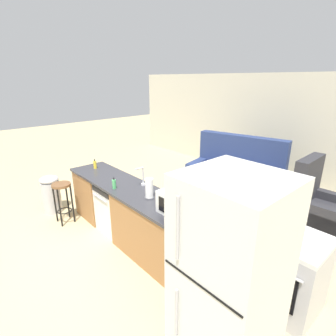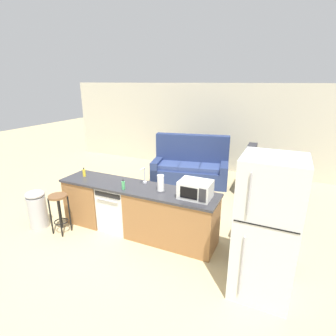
{
  "view_description": "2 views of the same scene",
  "coord_description": "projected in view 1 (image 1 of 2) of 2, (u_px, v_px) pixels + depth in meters",
  "views": [
    {
      "loc": [
        3.27,
        -2.0,
        2.46
      ],
      "look_at": [
        0.13,
        0.8,
        1.03
      ],
      "focal_mm": 28.0,
      "sensor_mm": 36.0,
      "label": 1
    },
    {
      "loc": [
        2.43,
        -3.61,
        2.64
      ],
      "look_at": [
        0.42,
        0.77,
        1.04
      ],
      "focal_mm": 28.0,
      "sensor_mm": 36.0,
      "label": 2
    }
  ],
  "objects": [
    {
      "name": "soap_bottle",
      "position": [
        114.0,
        184.0,
        3.91
      ],
      "size": [
        0.06,
        0.06,
        0.18
      ],
      "color": "#4CB266",
      "rests_on": "kitchen_counter"
    },
    {
      "name": "trash_bin",
      "position": [
        51.0,
        194.0,
        5.0
      ],
      "size": [
        0.35,
        0.35,
        0.74
      ],
      "color": "#B7B7BC",
      "rests_on": "ground_plane"
    },
    {
      "name": "dishwasher",
      "position": [
        118.0,
        207.0,
        4.4
      ],
      "size": [
        0.58,
        0.61,
        0.84
      ],
      "color": "white",
      "rests_on": "ground_plane"
    },
    {
      "name": "stove_range",
      "position": [
        284.0,
        270.0,
        2.9
      ],
      "size": [
        0.76,
        0.68,
        0.9
      ],
      "color": "#B7B7BC",
      "rests_on": "ground_plane"
    },
    {
      "name": "sink_faucet",
      "position": [
        142.0,
        178.0,
        4.0
      ],
      "size": [
        0.07,
        0.18,
        0.3
      ],
      "color": "silver",
      "rests_on": "kitchen_counter"
    },
    {
      "name": "kettle",
      "position": [
        282.0,
        218.0,
        2.93
      ],
      "size": [
        0.21,
        0.17,
        0.19
      ],
      "color": "#B2B2B7",
      "rests_on": "stove_range"
    },
    {
      "name": "dish_soap_bottle",
      "position": [
        95.0,
        165.0,
        4.79
      ],
      "size": [
        0.06,
        0.06,
        0.18
      ],
      "color": "yellow",
      "rests_on": "kitchen_counter"
    },
    {
      "name": "couch",
      "position": [
        236.0,
        175.0,
        5.91
      ],
      "size": [
        2.14,
        1.3,
        1.27
      ],
      "color": "navy",
      "rests_on": "ground_plane"
    },
    {
      "name": "microwave",
      "position": [
        180.0,
        204.0,
        3.15
      ],
      "size": [
        0.5,
        0.37,
        0.28
      ],
      "color": "white",
      "rests_on": "kitchen_counter"
    },
    {
      "name": "ground_plane",
      "position": [
        127.0,
        235.0,
        4.36
      ],
      "size": [
        24.0,
        24.0,
        0.0
      ],
      "primitive_type": "plane",
      "color": "tan"
    },
    {
      "name": "armchair",
      "position": [
        315.0,
        207.0,
        4.57
      ],
      "size": [
        0.83,
        0.88,
        1.2
      ],
      "color": "#2D2D33",
      "rests_on": "ground_plane"
    },
    {
      "name": "kitchen_counter",
      "position": [
        135.0,
        218.0,
        4.06
      ],
      "size": [
        2.94,
        0.66,
        0.9
      ],
      "color": "#9E6B3D",
      "rests_on": "ground_plane"
    },
    {
      "name": "bar_stool",
      "position": [
        62.0,
        195.0,
        4.59
      ],
      "size": [
        0.32,
        0.32,
        0.74
      ],
      "color": "brown",
      "rests_on": "ground_plane"
    },
    {
      "name": "paper_towel_roll",
      "position": [
        149.0,
        189.0,
        3.57
      ],
      "size": [
        0.14,
        0.14,
        0.28
      ],
      "color": "#4C4C51",
      "rests_on": "kitchen_counter"
    },
    {
      "name": "refrigerator",
      "position": [
        228.0,
        285.0,
        2.06
      ],
      "size": [
        0.72,
        0.73,
        1.85
      ],
      "color": "silver",
      "rests_on": "ground_plane"
    },
    {
      "name": "wall_back",
      "position": [
        277.0,
        129.0,
        6.37
      ],
      "size": [
        10.0,
        0.06,
        2.6
      ],
      "color": "beige",
      "rests_on": "ground_plane"
    }
  ]
}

